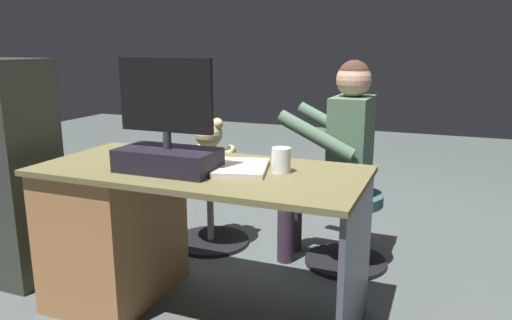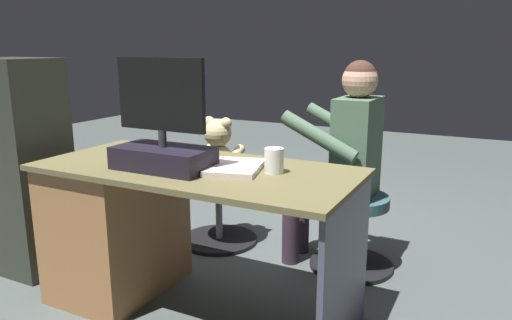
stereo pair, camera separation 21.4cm
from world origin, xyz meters
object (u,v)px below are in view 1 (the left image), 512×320
at_px(tv_remote, 137,164).
at_px(office_chair_teddy, 210,208).
at_px(monitor, 167,143).
at_px(visitor_chair, 347,223).
at_px(desk, 132,226).
at_px(cup, 281,160).
at_px(teddy_bear, 210,151).
at_px(person, 337,148).
at_px(computer_mouse, 136,153).
at_px(keyboard, 187,161).

distance_m(tv_remote, office_chair_teddy, 0.97).
xyz_separation_m(monitor, visitor_chair, (-0.62, -0.88, -0.59)).
height_order(desk, visitor_chair, desk).
relative_size(desk, monitor, 3.03).
distance_m(cup, teddy_bear, 1.02).
height_order(monitor, person, monitor).
distance_m(tv_remote, person, 1.13).
bearing_deg(person, computer_mouse, 39.30).
distance_m(cup, person, 0.73).
bearing_deg(monitor, teddy_bear, -74.17).
relative_size(computer_mouse, cup, 0.89).
distance_m(computer_mouse, person, 1.10).
height_order(teddy_bear, visitor_chair, teddy_bear).
bearing_deg(person, desk, 43.11).
bearing_deg(cup, computer_mouse, -1.78).
height_order(monitor, office_chair_teddy, monitor).
relative_size(monitor, tv_remote, 3.23).
height_order(computer_mouse, teddy_bear, teddy_bear).
xyz_separation_m(desk, monitor, (-0.29, 0.10, 0.46)).
distance_m(keyboard, teddy_bear, 0.76).
relative_size(monitor, teddy_bear, 1.25).
bearing_deg(office_chair_teddy, keyboard, 109.56).
height_order(desk, cup, cup).
bearing_deg(keyboard, computer_mouse, -4.34).
bearing_deg(monitor, person, -121.95).
distance_m(desk, teddy_bear, 0.81).
bearing_deg(tv_remote, desk, -1.38).
relative_size(keyboard, office_chair_teddy, 0.86).
bearing_deg(monitor, visitor_chair, -125.21).
xyz_separation_m(tv_remote, visitor_chair, (-0.80, -0.86, -0.47)).
bearing_deg(computer_mouse, visitor_chair, -142.94).
height_order(desk, office_chair_teddy, desk).
bearing_deg(office_chair_teddy, tv_remote, 94.45).
height_order(computer_mouse, office_chair_teddy, computer_mouse).
bearing_deg(visitor_chair, monitor, 54.79).
distance_m(cup, office_chair_teddy, 1.13).
xyz_separation_m(desk, keyboard, (-0.29, -0.06, 0.34)).
height_order(cup, tv_remote, cup).
bearing_deg(teddy_bear, computer_mouse, 85.53).
bearing_deg(office_chair_teddy, cup, 135.45).
xyz_separation_m(keyboard, teddy_bear, (0.25, -0.71, -0.12)).
relative_size(keyboard, person, 0.36).
height_order(monitor, computer_mouse, monitor).
xyz_separation_m(monitor, computer_mouse, (0.30, -0.18, -0.11)).
bearing_deg(office_chair_teddy, monitor, 106.05).
relative_size(cup, visitor_chair, 0.23).
bearing_deg(desk, cup, -175.23).
bearing_deg(teddy_bear, keyboard, 109.23).
bearing_deg(desk, office_chair_teddy, -92.93).
bearing_deg(monitor, desk, -19.02).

